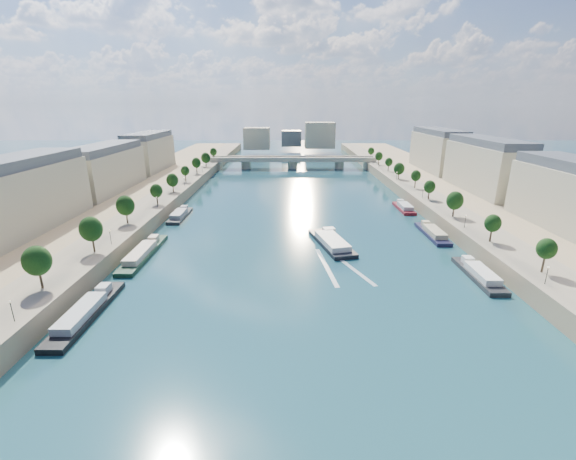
{
  "coord_description": "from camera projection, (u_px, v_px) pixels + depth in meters",
  "views": [
    {
      "loc": [
        -3.33,
        -30.59,
        42.31
      ],
      "look_at": [
        -3.25,
        83.02,
        5.0
      ],
      "focal_mm": 24.0,
      "sensor_mm": 36.0,
      "label": 1
    }
  ],
  "objects": [
    {
      "name": "trees_left",
      "position": [
        142.0,
        199.0,
        135.88
      ],
      "size": [
        4.8,
        268.8,
        8.26
      ],
      "color": "#382B1E",
      "rests_on": "ground"
    },
    {
      "name": "moored_barges_right",
      "position": [
        471.0,
        268.0,
        102.22
      ],
      "size": [
        5.0,
        160.88,
        3.6
      ],
      "color": "black",
      "rests_on": "ground"
    },
    {
      "name": "ground",
      "position": [
        297.0,
        228.0,
        137.28
      ],
      "size": [
        700.0,
        700.0,
        0.0
      ],
      "primitive_type": "plane",
      "color": "#0D273A",
      "rests_on": "ground"
    },
    {
      "name": "quay_right",
      "position": [
        500.0,
        222.0,
        136.54
      ],
      "size": [
        44.0,
        520.0,
        5.0
      ],
      "primitive_type": "cube",
      "color": "#9E8460",
      "rests_on": "ground"
    },
    {
      "name": "pave_left",
      "position": [
        136.0,
        215.0,
        135.67
      ],
      "size": [
        14.0,
        520.0,
        0.1
      ],
      "primitive_type": "cube",
      "color": "gray",
      "rests_on": "quay_left"
    },
    {
      "name": "quay_left",
      "position": [
        95.0,
        222.0,
        136.45
      ],
      "size": [
        44.0,
        520.0,
        5.0
      ],
      "primitive_type": "cube",
      "color": "#9E8460",
      "rests_on": "ground"
    },
    {
      "name": "buildings_left",
      "position": [
        69.0,
        177.0,
        143.49
      ],
      "size": [
        16.0,
        226.0,
        23.2
      ],
      "color": "#C2B795",
      "rests_on": "ground"
    },
    {
      "name": "skyline",
      "position": [
        295.0,
        137.0,
        341.27
      ],
      "size": [
        79.0,
        42.0,
        22.0
      ],
      "color": "#C2B795",
      "rests_on": "ground"
    },
    {
      "name": "wake",
      "position": [
        338.0,
        266.0,
        105.29
      ],
      "size": [
        13.68,
        25.96,
        0.04
      ],
      "color": "silver",
      "rests_on": "ground"
    },
    {
      "name": "tour_barge",
      "position": [
        331.0,
        242.0,
        120.83
      ],
      "size": [
        13.3,
        26.85,
        3.65
      ],
      "rotation": [
        0.0,
        0.0,
        0.24
      ],
      "color": "black",
      "rests_on": "ground"
    },
    {
      "name": "trees_right",
      "position": [
        444.0,
        194.0,
        143.54
      ],
      "size": [
        4.8,
        268.8,
        8.26
      ],
      "color": "#382B1E",
      "rests_on": "ground"
    },
    {
      "name": "lamps_left",
      "position": [
        137.0,
        215.0,
        125.32
      ],
      "size": [
        0.36,
        200.36,
        4.28
      ],
      "color": "black",
      "rests_on": "ground"
    },
    {
      "name": "pave_right",
      "position": [
        458.0,
        215.0,
        135.74
      ],
      "size": [
        14.0,
        520.0,
        0.1
      ],
      "primitive_type": "cube",
      "color": "gray",
      "rests_on": "quay_right"
    },
    {
      "name": "moored_barges_left",
      "position": [
        107.0,
        291.0,
        89.7
      ],
      "size": [
        5.0,
        157.77,
        3.6
      ],
      "color": "#1A203B",
      "rests_on": "ground"
    },
    {
      "name": "buildings_right",
      "position": [
        524.0,
        177.0,
        143.6
      ],
      "size": [
        16.0,
        226.0,
        23.2
      ],
      "color": "#C2B795",
      "rests_on": "ground"
    },
    {
      "name": "bridge",
      "position": [
        293.0,
        161.0,
        263.0
      ],
      "size": [
        112.0,
        12.0,
        8.15
      ],
      "color": "#C1B79E",
      "rests_on": "ground"
    },
    {
      "name": "lamps_right",
      "position": [
        441.0,
        204.0,
        139.63
      ],
      "size": [
        0.36,
        200.36,
        4.28
      ],
      "color": "black",
      "rests_on": "ground"
    }
  ]
}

